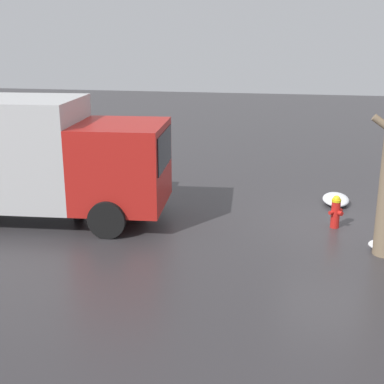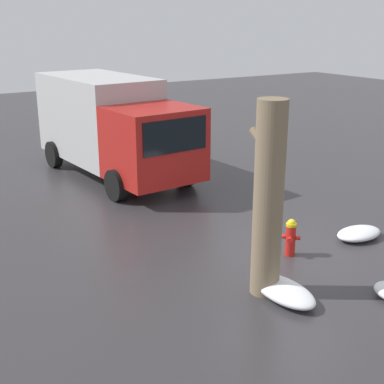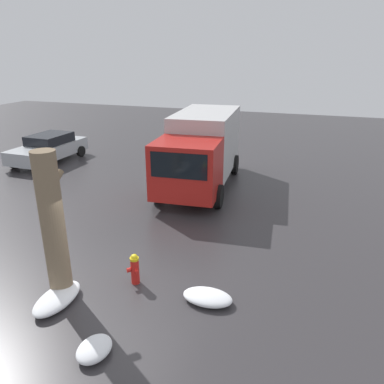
% 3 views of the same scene
% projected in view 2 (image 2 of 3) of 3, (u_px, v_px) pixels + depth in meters
% --- Properties ---
extents(ground_plane, '(60.00, 60.00, 0.00)m').
position_uv_depth(ground_plane, '(290.00, 255.00, 11.60)').
color(ground_plane, '#333033').
extents(fire_hydrant, '(0.37, 0.37, 0.83)m').
position_uv_depth(fire_hydrant, '(291.00, 237.00, 11.47)').
color(fire_hydrant, red).
rests_on(fire_hydrant, ground_plane).
extents(tree_trunk, '(0.83, 0.54, 3.62)m').
position_uv_depth(tree_trunk, '(268.00, 200.00, 9.49)').
color(tree_trunk, '#7F6B51').
rests_on(tree_trunk, ground_plane).
extents(delivery_truck, '(6.93, 3.11, 3.12)m').
position_uv_depth(delivery_truck, '(112.00, 124.00, 17.03)').
color(delivery_truck, red).
rests_on(delivery_truck, ground_plane).
extents(pedestrian, '(0.38, 0.38, 1.73)m').
position_uv_depth(pedestrian, '(135.00, 154.00, 16.37)').
color(pedestrian, '#23232D').
rests_on(pedestrian, ground_plane).
extents(snow_pile_by_hydrant, '(1.45, 0.76, 0.29)m').
position_uv_depth(snow_pile_by_hydrant, '(284.00, 291.00, 9.78)').
color(snow_pile_by_hydrant, white).
rests_on(snow_pile_by_hydrant, ground_plane).
extents(snow_pile_curbside, '(0.73, 1.20, 0.26)m').
position_uv_depth(snow_pile_curbside, '(359.00, 233.00, 12.43)').
color(snow_pile_curbside, white).
rests_on(snow_pile_curbside, ground_plane).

